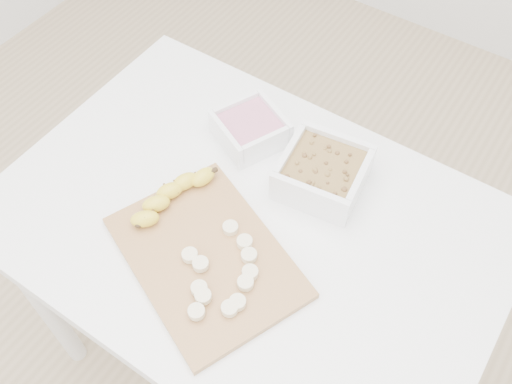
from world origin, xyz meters
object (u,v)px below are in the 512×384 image
Objects in this scene: bowl_granola at (323,172)px; cutting_board at (206,257)px; table at (248,244)px; banana at (171,197)px; bowl_yogurt at (250,128)px.

bowl_granola reaches higher than cutting_board.
table is 5.37× the size of bowl_granola.
banana is at bearing -158.74° from table.
cutting_board is (-0.01, -0.12, 0.10)m from table.
cutting_board is at bearing -108.36° from bowl_granola.
bowl_yogurt is at bearing 173.44° from bowl_granola.
bowl_yogurt reaches higher than banana.
cutting_board is (-0.09, -0.28, -0.03)m from bowl_granola.
banana is (-0.15, -0.06, 0.13)m from table.
table is 0.22m from bowl_granola.
bowl_granola reaches higher than bowl_yogurt.
cutting_board is at bearing -0.65° from banana.
table is 0.16m from cutting_board.
bowl_granola is (0.19, -0.02, 0.01)m from bowl_yogurt.
banana is at bearing 155.35° from cutting_board.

